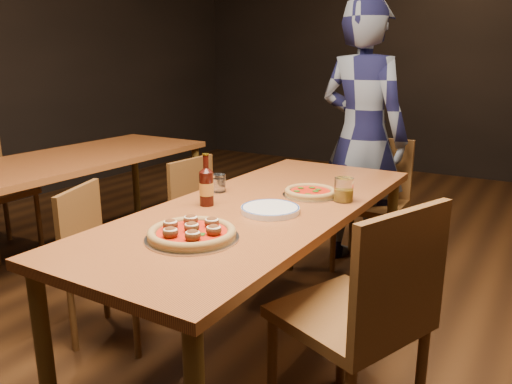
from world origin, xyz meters
The scene contains 14 objects.
ground centered at (0.00, 0.00, 0.00)m, with size 9.00×9.00×0.00m, color black.
table_main centered at (0.00, 0.00, 0.68)m, with size 0.80×2.00×0.75m.
table_left centered at (-1.70, 0.30, 0.68)m, with size 0.80×2.00×0.75m.
chair_main_nw centered at (-0.68, -0.27, 0.41)m, with size 0.39×0.39×0.83m, color brown, non-canonical shape.
chair_main_sw centered at (-0.64, 0.50, 0.41)m, with size 0.39×0.39×0.83m, color brown, non-canonical shape.
chair_main_e centered at (0.55, -0.30, 0.49)m, with size 0.46×0.46×0.98m, color brown, non-canonical shape.
chair_end centered at (0.11, 1.24, 0.46)m, with size 0.43×0.43×0.91m, color brown, non-canonical shape.
pizza_meatball centered at (0.01, -0.52, 0.77)m, with size 0.35×0.35×0.06m.
pizza_margherita centered at (0.13, 0.25, 0.77)m, with size 0.27×0.27×0.04m.
plate_stack centered at (0.09, -0.09, 0.76)m, with size 0.26×0.26×0.02m, color white.
beer_bottle centered at (-0.21, -0.14, 0.83)m, with size 0.07×0.07×0.23m.
water_glass centered at (-0.30, 0.08, 0.79)m, with size 0.07×0.07×0.09m, color white.
amber_glass centered at (0.30, 0.24, 0.81)m, with size 0.09×0.09×0.11m, color #A07212.
diner centered at (0.00, 1.30, 0.89)m, with size 0.65×0.42×1.77m, color black.
Camera 1 is at (1.12, -1.88, 1.39)m, focal length 35.00 mm.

